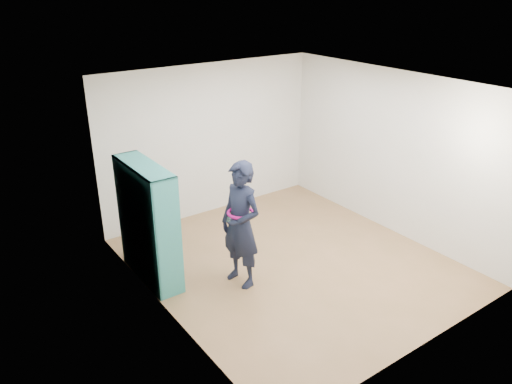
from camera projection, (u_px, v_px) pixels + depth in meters
floor at (292, 262)px, 7.32m from camera, size 4.50×4.50×0.00m
ceiling at (298, 85)px, 6.30m from camera, size 4.50×4.50×0.00m
wall_left at (161, 218)px, 5.74m from camera, size 0.02×4.50×2.60m
wall_right at (392, 153)px, 7.88m from camera, size 0.02×4.50×2.60m
wall_back at (210, 140)px, 8.49m from camera, size 4.00×0.02×2.60m
wall_front at (434, 247)px, 5.13m from camera, size 4.00×0.02×2.60m
bookshelf at (147, 225)px, 6.66m from camera, size 0.36×1.24×1.65m
person at (241, 225)px, 6.52m from camera, size 0.53×0.70×1.74m
smartphone at (229, 219)px, 6.43m from camera, size 0.03×0.11×0.15m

